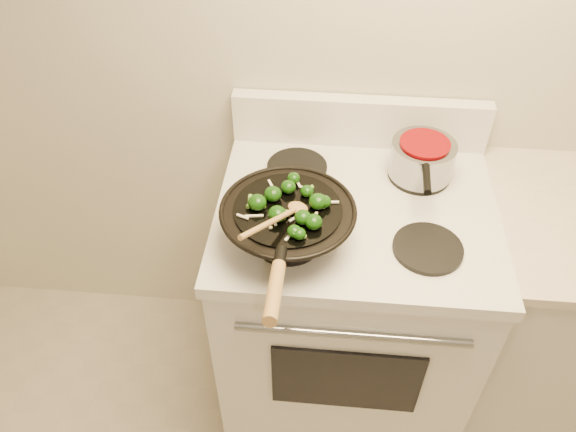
{
  "coord_description": "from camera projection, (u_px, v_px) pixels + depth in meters",
  "views": [
    {
      "loc": [
        -0.14,
        0.01,
        1.98
      ],
      "look_at": [
        -0.23,
        1.02,
        1.01
      ],
      "focal_mm": 35.0,
      "sensor_mm": 36.0,
      "label": 1
    }
  ],
  "objects": [
    {
      "name": "stirfry",
      "position": [
        293.0,
        206.0,
        1.37
      ],
      "size": [
        0.25,
        0.23,
        0.04
      ],
      "color": "#103708",
      "rests_on": "wok"
    },
    {
      "name": "saucepan",
      "position": [
        422.0,
        158.0,
        1.61
      ],
      "size": [
        0.18,
        0.3,
        0.11
      ],
      "color": "gray",
      "rests_on": "stove"
    },
    {
      "name": "wooden_spoon",
      "position": [
        282.0,
        216.0,
        1.32
      ],
      "size": [
        0.15,
        0.22,
        0.09
      ],
      "color": "#9E763E",
      "rests_on": "wok"
    },
    {
      "name": "stove",
      "position": [
        346.0,
        305.0,
        1.87
      ],
      "size": [
        0.78,
        0.67,
        1.08
      ],
      "color": "white",
      "rests_on": "ground"
    },
    {
      "name": "wok",
      "position": [
        288.0,
        223.0,
        1.41
      ],
      "size": [
        0.34,
        0.57,
        0.19
      ],
      "color": "black",
      "rests_on": "stove"
    }
  ]
}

